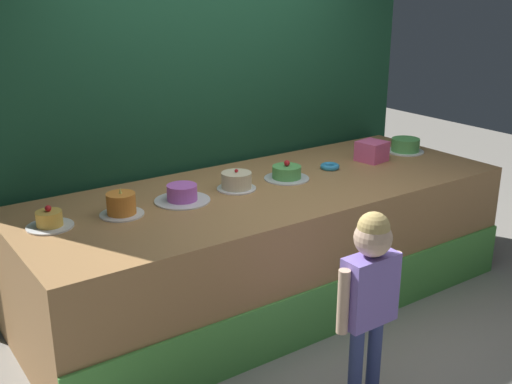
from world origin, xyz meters
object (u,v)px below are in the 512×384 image
(cake_center_right, at_px, (236,181))
(child_figure, at_px, (370,283))
(cake_far_right, at_px, (405,146))
(pink_box, at_px, (372,151))
(cake_right, at_px, (287,173))
(cake_center_left, at_px, (182,194))
(cake_left, at_px, (121,205))
(cake_far_left, at_px, (49,220))
(donut, at_px, (330,166))

(cake_center_right, bearing_deg, child_figure, -92.29)
(child_figure, relative_size, cake_center_right, 4.15)
(child_figure, xyz_separation_m, cake_far_right, (1.73, 1.34, 0.19))
(pink_box, height_order, cake_right, pink_box)
(cake_center_left, height_order, cake_far_right, cake_far_right)
(cake_left, xyz_separation_m, cake_far_right, (2.51, 0.02, -0.01))
(pink_box, relative_size, cake_far_left, 0.74)
(child_figure, xyz_separation_m, cake_center_right, (0.05, 1.33, 0.19))
(cake_right, distance_m, cake_far_right, 1.26)
(child_figure, relative_size, cake_far_left, 4.11)
(cake_far_left, relative_size, cake_left, 1.01)
(child_figure, height_order, pink_box, child_figure)
(donut, distance_m, cake_center_left, 1.26)
(donut, bearing_deg, cake_center_left, -179.94)
(cake_center_right, bearing_deg, donut, -0.17)
(child_figure, xyz_separation_m, pink_box, (1.31, 1.31, 0.22))
(cake_left, bearing_deg, cake_right, -0.08)
(pink_box, xyz_separation_m, cake_left, (-2.09, 0.01, -0.01))
(pink_box, height_order, donut, pink_box)
(cake_center_left, xyz_separation_m, cake_center_right, (0.42, 0.00, 0.01))
(cake_center_left, bearing_deg, cake_center_right, 0.51)
(pink_box, bearing_deg, cake_far_right, 4.17)
(cake_center_right, bearing_deg, cake_right, -1.97)
(cake_left, height_order, cake_far_right, cake_left)
(cake_right, bearing_deg, pink_box, -0.30)
(child_figure, height_order, cake_left, child_figure)
(cake_far_left, height_order, cake_right, cake_right)
(cake_center_left, xyz_separation_m, cake_right, (0.84, -0.01, -0.00))
(cake_far_left, height_order, cake_left, cake_left)
(cake_left, relative_size, cake_right, 0.83)
(cake_left, relative_size, cake_far_right, 0.86)
(cake_far_left, height_order, cake_far_right, cake_far_left)
(pink_box, bearing_deg, cake_center_left, 179.48)
(child_figure, bearing_deg, cake_left, 120.70)
(donut, distance_m, cake_left, 1.67)
(cake_far_right, bearing_deg, cake_center_left, -179.58)
(cake_center_left, bearing_deg, pink_box, -0.52)
(cake_left, distance_m, cake_center_right, 0.84)
(child_figure, bearing_deg, cake_center_left, 105.37)
(cake_center_left, height_order, cake_right, cake_right)
(cake_center_right, distance_m, cake_right, 0.42)
(child_figure, distance_m, cake_far_right, 2.20)
(donut, xyz_separation_m, cake_center_left, (-1.26, -0.00, 0.03))
(cake_left, bearing_deg, cake_center_left, 1.22)
(donut, xyz_separation_m, cake_right, (-0.42, -0.01, 0.02))
(cake_center_left, bearing_deg, cake_far_left, 177.04)
(cake_far_left, xyz_separation_m, cake_right, (1.67, -0.05, 0.00))
(donut, xyz_separation_m, cake_center_right, (-0.84, 0.00, 0.04))
(child_figure, height_order, cake_center_left, child_figure)
(cake_center_left, bearing_deg, donut, 0.06)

